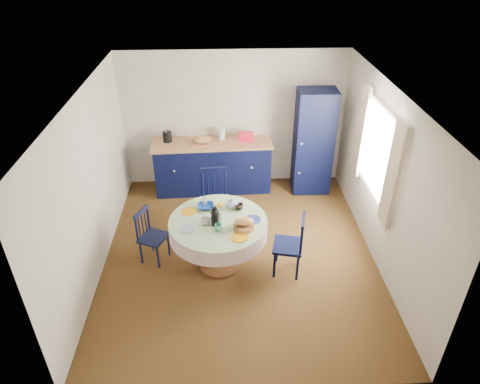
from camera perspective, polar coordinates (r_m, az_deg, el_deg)
The scene contains 17 objects.
floor at distance 6.55m, azimuth -0.05°, elevation -8.25°, with size 4.50×4.50×0.00m, color black.
ceiling at distance 5.30m, azimuth -0.06°, elevation 12.89°, with size 4.50×4.50×0.00m, color white.
wall_back at distance 7.84m, azimuth -0.81°, elevation 9.60°, with size 4.00×0.02×2.50m, color beige.
wall_left at distance 6.09m, azimuth -19.22°, elevation 0.68°, with size 0.02×4.50×2.50m, color beige.
wall_right at distance 6.23m, azimuth 18.65°, elevation 1.56°, with size 0.02×4.50×2.50m, color beige.
window at distance 6.34m, azimuth 17.82°, elevation 5.07°, with size 0.10×1.74×1.45m.
kitchen_counter at distance 7.90m, azimuth -3.67°, elevation 3.62°, with size 2.17×0.76×1.20m.
pantry_cabinet at distance 7.77m, azimuth 9.76°, elevation 6.53°, with size 0.68×0.50×1.92m.
dining_table at distance 5.91m, azimuth -2.84°, elevation -4.85°, with size 1.35×1.35×1.10m.
chair_left at distance 6.34m, azimuth -11.77°, elevation -5.73°, with size 0.48×0.49×0.83m.
chair_far at distance 6.84m, azimuth -3.35°, elevation -1.01°, with size 0.49×0.47×1.01m.
chair_right at distance 6.01m, azimuth 6.81°, elevation -6.97°, with size 0.48×0.50×0.94m.
mug_a at distance 5.76m, azimuth -4.62°, elevation -3.88°, with size 0.12×0.12×0.10m, color silver.
mug_b at distance 5.64m, azimuth -2.90°, elevation -4.73°, with size 0.10×0.10×0.09m, color #2D6B63.
mug_c at distance 6.02m, azimuth -0.09°, elevation -1.99°, with size 0.12×0.12×0.09m, color black.
mug_d at distance 6.16m, azimuth -4.83°, elevation -1.25°, with size 0.11×0.11×0.10m, color silver.
cobalt_bowl at distance 6.09m, azimuth -4.59°, elevation -1.93°, with size 0.23×0.23×0.06m, color navy.
Camera 1 is at (-0.23, -5.01, 4.22)m, focal length 32.00 mm.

